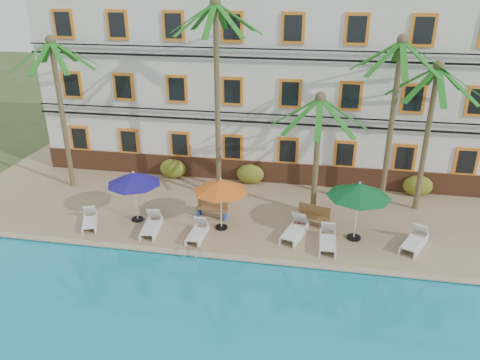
% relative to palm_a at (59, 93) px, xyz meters
% --- Properties ---
extents(ground, '(100.00, 100.00, 0.00)m').
position_rel_palm_a_xyz_m(ground, '(9.94, -4.59, -5.33)').
color(ground, '#384C23').
rests_on(ground, ground).
extents(pool_deck, '(30.00, 12.00, 0.25)m').
position_rel_palm_a_xyz_m(pool_deck, '(9.94, 0.41, -5.21)').
color(pool_deck, tan).
rests_on(pool_deck, ground).
extents(pool_coping, '(30.00, 0.35, 0.06)m').
position_rel_palm_a_xyz_m(pool_coping, '(9.94, -5.49, -5.05)').
color(pool_coping, tan).
rests_on(pool_coping, pool_deck).
extents(hotel_building, '(25.40, 6.44, 10.22)m').
position_rel_palm_a_xyz_m(hotel_building, '(9.94, 5.39, 0.04)').
color(hotel_building, silver).
rests_on(hotel_building, pool_deck).
extents(palm_a, '(4.23, 4.23, 7.93)m').
position_rel_palm_a_xyz_m(palm_a, '(0.00, 0.00, 0.00)').
color(palm_a, brown).
rests_on(palm_a, pool_deck).
extents(palm_b, '(4.23, 4.23, 9.72)m').
position_rel_palm_a_xyz_m(palm_b, '(8.16, 0.02, 1.02)').
color(palm_b, brown).
rests_on(palm_b, pool_deck).
extents(palm_c, '(4.23, 4.23, 5.92)m').
position_rel_palm_a_xyz_m(palm_c, '(12.99, -0.96, -1.19)').
color(palm_c, brown).
rests_on(palm_c, pool_deck).
extents(palm_d, '(4.23, 4.23, 8.25)m').
position_rel_palm_a_xyz_m(palm_d, '(16.27, 0.27, 0.19)').
color(palm_d, brown).
rests_on(palm_d, pool_deck).
extents(palm_e, '(4.23, 4.23, 7.17)m').
position_rel_palm_a_xyz_m(palm_e, '(17.94, 0.44, -0.44)').
color(palm_e, brown).
rests_on(palm_e, pool_deck).
extents(shrub_left, '(1.50, 0.90, 1.10)m').
position_rel_palm_a_xyz_m(shrub_left, '(5.06, 2.01, -4.53)').
color(shrub_left, '#1A4F16').
rests_on(shrub_left, pool_deck).
extents(shrub_mid, '(1.50, 0.90, 1.10)m').
position_rel_palm_a_xyz_m(shrub_mid, '(9.47, 2.01, -4.53)').
color(shrub_mid, '#1A4F16').
rests_on(shrub_mid, pool_deck).
extents(shrub_right, '(1.50, 0.90, 1.10)m').
position_rel_palm_a_xyz_m(shrub_right, '(18.24, 2.01, -4.53)').
color(shrub_right, '#1A4F16').
rests_on(shrub_right, pool_deck).
extents(umbrella_blue, '(2.47, 2.47, 2.47)m').
position_rel_palm_a_xyz_m(umbrella_blue, '(4.93, -3.10, -2.97)').
color(umbrella_blue, black).
rests_on(umbrella_blue, pool_deck).
extents(umbrella_red, '(2.47, 2.47, 2.47)m').
position_rel_palm_a_xyz_m(umbrella_red, '(8.97, -3.16, -2.98)').
color(umbrella_red, black).
rests_on(umbrella_red, pool_deck).
extents(umbrella_green, '(2.70, 2.70, 2.70)m').
position_rel_palm_a_xyz_m(umbrella_green, '(14.85, -3.03, -2.78)').
color(umbrella_green, black).
rests_on(umbrella_green, pool_deck).
extents(lounger_a, '(1.22, 1.78, 0.80)m').
position_rel_palm_a_xyz_m(lounger_a, '(2.99, -3.98, -4.83)').
color(lounger_a, silver).
rests_on(lounger_a, pool_deck).
extents(lounger_b, '(0.86, 1.91, 0.88)m').
position_rel_palm_a_xyz_m(lounger_b, '(5.94, -3.96, -4.80)').
color(lounger_b, silver).
rests_on(lounger_b, pool_deck).
extents(lounger_c, '(0.67, 1.72, 0.80)m').
position_rel_palm_a_xyz_m(lounger_c, '(8.12, -4.14, -4.83)').
color(lounger_c, silver).
rests_on(lounger_c, pool_deck).
extents(lounger_d, '(1.21, 2.08, 0.93)m').
position_rel_palm_a_xyz_m(lounger_d, '(12.29, -3.28, -4.78)').
color(lounger_d, silver).
rests_on(lounger_d, pool_deck).
extents(lounger_e, '(0.69, 1.91, 0.90)m').
position_rel_palm_a_xyz_m(lounger_e, '(13.71, -3.84, -4.79)').
color(lounger_e, silver).
rests_on(lounger_e, pool_deck).
extents(lounger_f, '(1.43, 1.98, 0.89)m').
position_rel_palm_a_xyz_m(lounger_f, '(17.31, -3.29, -4.80)').
color(lounger_f, silver).
rests_on(lounger_f, pool_deck).
extents(bench_left, '(1.55, 0.68, 0.93)m').
position_rel_palm_a_xyz_m(bench_left, '(8.32, -2.12, -4.62)').
color(bench_left, olive).
rests_on(bench_left, pool_deck).
extents(bench_right, '(1.57, 0.89, 0.93)m').
position_rel_palm_a_xyz_m(bench_right, '(13.09, -2.09, -4.62)').
color(bench_right, olive).
rests_on(bench_right, pool_deck).
extents(pool_ladder, '(0.54, 0.74, 0.74)m').
position_rel_palm_a_xyz_m(pool_ladder, '(8.28, -5.59, -5.08)').
color(pool_ladder, silver).
rests_on(pool_ladder, ground).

